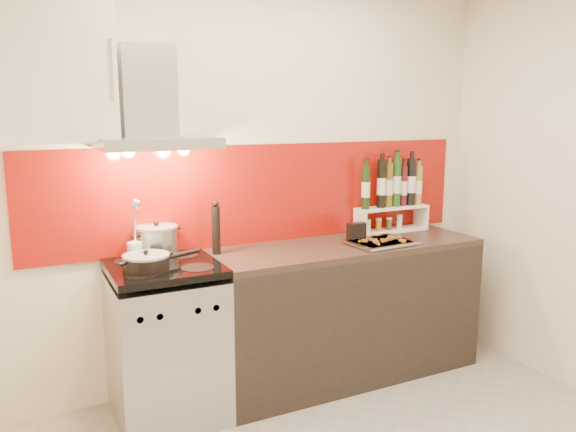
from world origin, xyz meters
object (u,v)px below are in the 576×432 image
counter (345,310)px  stock_pot (157,241)px  range_stove (167,344)px  saute_pan (148,262)px  baking_tray (380,242)px  pepper_mill (216,228)px

counter → stock_pot: stock_pot is taller
range_stove → counter: size_ratio=0.51×
counter → saute_pan: 1.40m
range_stove → saute_pan: (-0.10, -0.08, 0.51)m
range_stove → counter: range_stove is taller
range_stove → stock_pot: (0.01, 0.20, 0.56)m
stock_pot → saute_pan: bearing=-113.1°
stock_pot → range_stove: bearing=-94.1°
saute_pan → baking_tray: 1.49m
baking_tray → pepper_mill: bearing=166.8°
counter → baking_tray: 0.51m
saute_pan → counter: bearing=3.6°
baking_tray → counter: bearing=148.2°
range_stove → baking_tray: 1.47m
stock_pot → pepper_mill: 0.35m
range_stove → pepper_mill: pepper_mill is taller
saute_pan → baking_tray: bearing=-1.2°
counter → baking_tray: size_ratio=4.23×
saute_pan → pepper_mill: size_ratio=1.41×
range_stove → baking_tray: size_ratio=2.14×
stock_pot → baking_tray: 1.41m
range_stove → saute_pan: bearing=-143.2°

